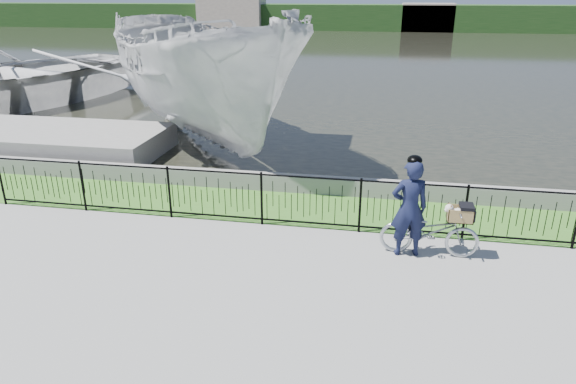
% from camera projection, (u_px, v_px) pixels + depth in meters
% --- Properties ---
extents(ground, '(120.00, 120.00, 0.00)m').
position_uv_depth(ground, '(297.00, 266.00, 9.06)').
color(ground, gray).
rests_on(ground, ground).
extents(grass_strip, '(60.00, 2.00, 0.01)m').
position_uv_depth(grass_strip, '(316.00, 209.00, 11.44)').
color(grass_strip, '#3A7023').
rests_on(grass_strip, ground).
extents(water, '(120.00, 120.00, 0.00)m').
position_uv_depth(water, '(368.00, 55.00, 39.27)').
color(water, black).
rests_on(water, ground).
extents(quay_wall, '(60.00, 0.30, 0.40)m').
position_uv_depth(quay_wall, '(322.00, 185.00, 12.28)').
color(quay_wall, gray).
rests_on(quay_wall, ground).
extents(fence, '(14.00, 0.06, 1.15)m').
position_uv_depth(fence, '(310.00, 202.00, 10.31)').
color(fence, black).
rests_on(fence, ground).
extents(far_treeline, '(120.00, 6.00, 3.00)m').
position_uv_depth(far_treeline, '(377.00, 17.00, 63.45)').
color(far_treeline, '#204018').
rests_on(far_treeline, ground).
extents(far_building_left, '(8.00, 4.00, 4.00)m').
position_uv_depth(far_building_left, '(232.00, 13.00, 64.45)').
color(far_building_left, '#AB9B8A').
rests_on(far_building_left, ground).
extents(far_building_right, '(6.00, 3.00, 3.20)m').
position_uv_depth(far_building_right, '(427.00, 17.00, 61.03)').
color(far_building_right, '#AB9B8A').
rests_on(far_building_right, ground).
extents(dock, '(10.00, 3.00, 0.70)m').
position_uv_depth(dock, '(4.00, 138.00, 15.65)').
color(dock, gray).
rests_on(dock, ground).
extents(bicycle_rig, '(1.77, 0.62, 1.05)m').
position_uv_depth(bicycle_rig, '(430.00, 231.00, 9.31)').
color(bicycle_rig, '#A2A7AE').
rests_on(bicycle_rig, ground).
extents(cyclist, '(0.74, 0.56, 1.89)m').
position_uv_depth(cyclist, '(409.00, 207.00, 9.16)').
color(cyclist, black).
rests_on(cyclist, ground).
extents(boat_near, '(9.91, 10.95, 5.96)m').
position_uv_depth(boat_near, '(203.00, 75.00, 15.40)').
color(boat_near, '#BABABA').
rests_on(boat_near, water).
extents(boat_far, '(11.23, 13.31, 2.35)m').
position_uv_depth(boat_far, '(21.00, 75.00, 21.92)').
color(boat_far, '#BABABA').
rests_on(boat_far, water).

